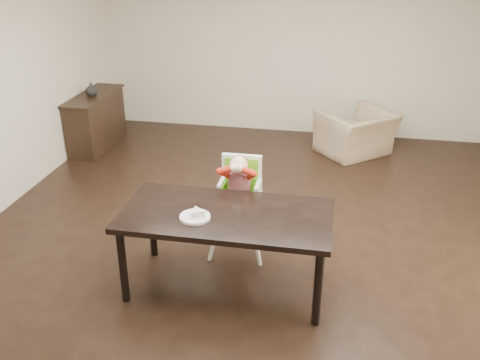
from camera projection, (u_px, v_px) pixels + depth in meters
The scene contains 8 objects.
ground at pixel (258, 244), 5.50m from camera, with size 7.00×7.00×0.00m, color black.
room_walls at pixel (261, 65), 4.71m from camera, with size 6.02×7.02×2.71m.
dining_table at pixel (226, 221), 4.58m from camera, with size 1.80×0.90×0.75m.
high_chair at pixel (240, 184), 5.14m from camera, with size 0.43×0.43×1.02m.
plate at pixel (196, 215), 4.45m from camera, with size 0.27×0.27×0.07m.
armchair at pixel (357, 126), 7.57m from camera, with size 0.95×0.62×0.83m, color tan.
sideboard at pixel (96, 121), 7.84m from camera, with size 0.44×1.26×0.79m.
vase at pixel (91, 89), 7.61m from camera, with size 0.18×0.18×0.18m, color #99999E.
Camera 1 is at (0.70, -4.65, 2.93)m, focal length 40.00 mm.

